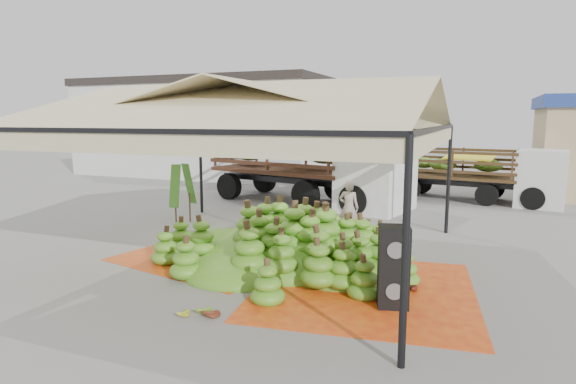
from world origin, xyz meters
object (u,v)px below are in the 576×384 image
at_px(truck_left, 315,161).
at_px(truck_right, 485,169).
at_px(banana_heap, 279,234).
at_px(vendor, 349,208).
at_px(speaker_stack, 394,267).

height_order(truck_left, truck_right, truck_left).
height_order(banana_heap, truck_right, truck_right).
relative_size(truck_left, truck_right, 1.29).
bearing_deg(banana_heap, vendor, 76.18).
relative_size(banana_heap, truck_right, 0.97).
bearing_deg(vendor, speaker_stack, 109.02).
bearing_deg(speaker_stack, truck_right, 67.78).
bearing_deg(speaker_stack, banana_heap, 133.87).
relative_size(vendor, truck_right, 0.24).
xyz_separation_m(speaker_stack, truck_right, (1.42, 11.97, 0.57)).
height_order(speaker_stack, truck_right, truck_right).
xyz_separation_m(speaker_stack, vendor, (-2.04, 4.77, 0.05)).
distance_m(banana_heap, truck_right, 11.16).
bearing_deg(vendor, truck_left, -64.79).
bearing_deg(truck_right, truck_left, -145.80).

